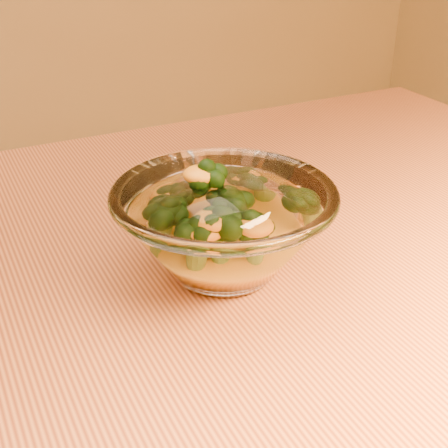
{
  "coord_description": "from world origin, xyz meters",
  "views": [
    {
      "loc": [
        -0.19,
        -0.46,
        1.07
      ],
      "look_at": [
        0.03,
        -0.01,
        0.8
      ],
      "focal_mm": 50.0,
      "sensor_mm": 36.0,
      "label": 1
    }
  ],
  "objects": [
    {
      "name": "cheese_sauce",
      "position": [
        0.03,
        -0.01,
        0.78
      ],
      "size": [
        0.11,
        0.11,
        0.03
      ],
      "primitive_type": "ellipsoid",
      "color": "#F0A314",
      "rests_on": "glass_bowl"
    },
    {
      "name": "glass_bowl",
      "position": [
        0.03,
        -0.01,
        0.8
      ],
      "size": [
        0.21,
        0.21,
        0.09
      ],
      "color": "white",
      "rests_on": "table"
    },
    {
      "name": "table",
      "position": [
        0.0,
        0.0,
        0.65
      ],
      "size": [
        1.2,
        0.8,
        0.75
      ],
      "color": "#BD6F38",
      "rests_on": "ground"
    },
    {
      "name": "broccoli_heap",
      "position": [
        0.04,
        -0.0,
        0.81
      ],
      "size": [
        0.15,
        0.12,
        0.08
      ],
      "color": "black",
      "rests_on": "cheese_sauce"
    }
  ]
}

